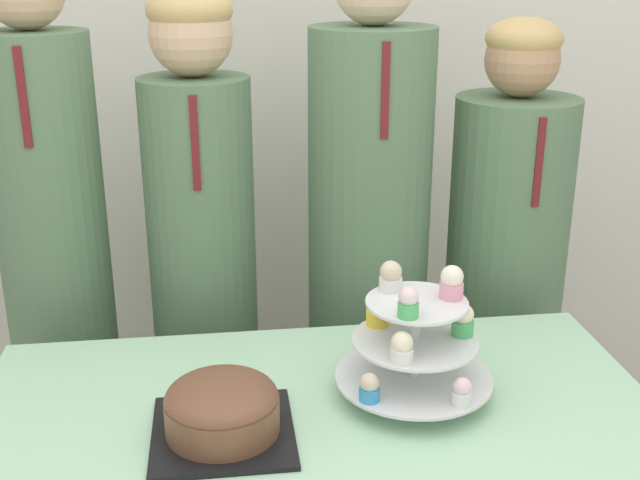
{
  "coord_description": "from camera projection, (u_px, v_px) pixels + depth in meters",
  "views": [
    {
      "loc": [
        -0.17,
        -0.93,
        1.6
      ],
      "look_at": [
        0.0,
        0.42,
        1.1
      ],
      "focal_mm": 45.0,
      "sensor_mm": 36.0,
      "label": 1
    }
  ],
  "objects": [
    {
      "name": "student_1",
      "position": [
        205.0,
        296.0,
        2.1
      ],
      "size": [
        0.27,
        0.28,
        1.52
      ],
      "color": "#567556",
      "rests_on": "ground_plane"
    },
    {
      "name": "round_cake",
      "position": [
        222.0,
        408.0,
        1.44
      ],
      "size": [
        0.26,
        0.26,
        0.11
      ],
      "color": "black",
      "rests_on": "table"
    },
    {
      "name": "student_2",
      "position": [
        368.0,
        277.0,
        2.14
      ],
      "size": [
        0.32,
        0.32,
        1.63
      ],
      "color": "#567556",
      "rests_on": "ground_plane"
    },
    {
      "name": "student_3",
      "position": [
        502.0,
        302.0,
        2.22
      ],
      "size": [
        0.32,
        0.32,
        1.44
      ],
      "color": "#567556",
      "rests_on": "ground_plane"
    },
    {
      "name": "student_0",
      "position": [
        60.0,
        288.0,
        2.04
      ],
      "size": [
        0.27,
        0.27,
        1.62
      ],
      "color": "#567556",
      "rests_on": "ground_plane"
    },
    {
      "name": "cupcake_stand",
      "position": [
        414.0,
        338.0,
        1.56
      ],
      "size": [
        0.31,
        0.31,
        0.27
      ],
      "color": "silver",
      "rests_on": "table"
    },
    {
      "name": "wall_back",
      "position": [
        267.0,
        33.0,
        2.52
      ],
      "size": [
        9.0,
        0.06,
        2.7
      ],
      "color": "silver",
      "rests_on": "ground_plane"
    }
  ]
}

